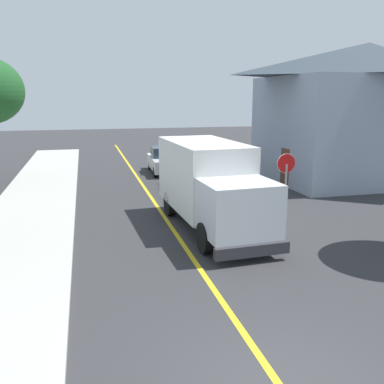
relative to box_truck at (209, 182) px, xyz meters
The scene contains 6 objects.
centre_line_yellow 2.43m from the box_truck, 147.82° to the left, with size 0.16×56.00×0.01m, color gold.
box_truck is the anchor object (origin of this frame).
parked_car_near 6.47m from the box_truck, 81.84° to the left, with size 1.87×4.43×1.67m.
parked_car_mid 11.99m from the box_truck, 87.52° to the left, with size 1.98×4.47×1.67m.
stop_sign 3.44m from the box_truck, ahead, with size 0.80×0.10×2.65m.
house_across_street 13.84m from the box_truck, 31.44° to the left, with size 11.98×8.68×7.90m.
Camera 1 is at (-3.04, -5.65, 4.90)m, focal length 39.20 mm.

